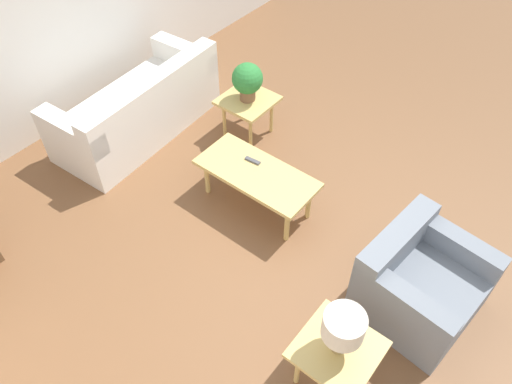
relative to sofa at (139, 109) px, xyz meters
The scene contains 9 objects.
ground_plane 2.20m from the sofa, behind, with size 14.00×14.00×0.00m, color brown.
sofa is the anchor object (origin of this frame).
armchair 3.48m from the sofa, behind, with size 0.92×0.98×0.75m.
coffee_table 1.75m from the sofa, behind, with size 1.18×0.54×0.45m.
side_table_plant 1.23m from the sofa, 143.19° to the right, with size 0.56×0.56×0.48m.
side_table_lamp 3.48m from the sofa, 161.24° to the left, with size 0.56×0.56×0.48m.
potted_plant 1.29m from the sofa, 143.19° to the right, with size 0.33×0.33×0.43m.
table_lamp 3.51m from the sofa, 161.24° to the left, with size 0.29×0.29×0.41m.
remote_control 1.63m from the sofa, behind, with size 0.16×0.06×0.02m.
Camera 1 is at (-1.65, 2.67, 3.76)m, focal length 35.00 mm.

